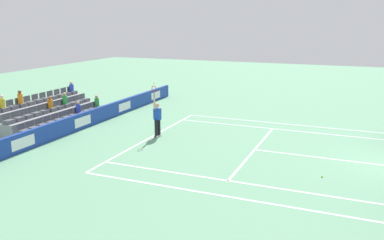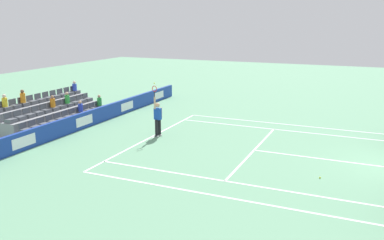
{
  "view_description": "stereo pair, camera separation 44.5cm",
  "coord_description": "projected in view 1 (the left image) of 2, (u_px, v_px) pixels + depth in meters",
  "views": [
    {
      "loc": [
        17.93,
        -2.17,
        5.89
      ],
      "look_at": [
        -0.15,
        -9.64,
        1.1
      ],
      "focal_mm": 38.13,
      "sensor_mm": 36.0,
      "label": 1
    },
    {
      "loc": [
        17.76,
        -1.76,
        5.89
      ],
      "look_at": [
        -0.15,
        -9.64,
        1.1
      ],
      "focal_mm": 38.13,
      "sensor_mm": 36.0,
      "label": 2
    }
  ],
  "objects": [
    {
      "name": "line_singles_sideline_left",
      "position": [
        240.0,
        182.0,
        15.2
      ],
      "size": [
        0.1,
        11.89,
        0.01
      ],
      "primitive_type": "cube",
      "color": "white",
      "rests_on": "ground"
    },
    {
      "name": "loose_tennis_ball",
      "position": [
        322.0,
        177.0,
        15.7
      ],
      "size": [
        0.07,
        0.07,
        0.07
      ],
      "primitive_type": "sphere",
      "color": "#D1E533",
      "rests_on": "ground"
    },
    {
      "name": "stadium_stand",
      "position": [
        48.0,
        116.0,
        23.45
      ],
      "size": [
        6.82,
        2.85,
        2.19
      ],
      "color": "gray",
      "rests_on": "ground"
    },
    {
      "name": "line_centre_mark",
      "position": [
        152.0,
        137.0,
        21.07
      ],
      "size": [
        0.1,
        0.2,
        0.01
      ],
      "primitive_type": "cube",
      "color": "white",
      "rests_on": "ground"
    },
    {
      "name": "tennis_player",
      "position": [
        157.0,
        118.0,
        21.03
      ],
      "size": [
        0.51,
        0.4,
        2.85
      ],
      "color": "black",
      "rests_on": "ground"
    },
    {
      "name": "line_centre_service",
      "position": [
        326.0,
        158.0,
        17.88
      ],
      "size": [
        0.1,
        6.4,
        0.01
      ],
      "primitive_type": "cube",
      "color": "white",
      "rests_on": "ground"
    },
    {
      "name": "line_doubles_sideline_right",
      "position": [
        285.0,
        124.0,
        23.82
      ],
      "size": [
        0.1,
        11.89,
        0.01
      ],
      "primitive_type": "cube",
      "color": "white",
      "rests_on": "ground"
    },
    {
      "name": "sponsor_barrier",
      "position": [
        81.0,
        121.0,
        22.61
      ],
      "size": [
        21.91,
        0.22,
        0.9
      ],
      "color": "#193899",
      "rests_on": "ground"
    },
    {
      "name": "line_singles_sideline_right",
      "position": [
        281.0,
        129.0,
        22.59
      ],
      "size": [
        0.1,
        11.89,
        0.01
      ],
      "primitive_type": "cube",
      "color": "white",
      "rests_on": "ground"
    },
    {
      "name": "line_doubles_sideline_left",
      "position": [
        229.0,
        197.0,
        13.97
      ],
      "size": [
        0.1,
        11.89,
        0.01
      ],
      "primitive_type": "cube",
      "color": "white",
      "rests_on": "ground"
    },
    {
      "name": "line_service",
      "position": [
        255.0,
        150.0,
        19.07
      ],
      "size": [
        8.23,
        0.1,
        0.01
      ],
      "primitive_type": "cube",
      "color": "white",
      "rests_on": "ground"
    },
    {
      "name": "line_baseline",
      "position": [
        151.0,
        137.0,
        21.1
      ],
      "size": [
        10.97,
        0.1,
        0.01
      ],
      "primitive_type": "cube",
      "color": "white",
      "rests_on": "ground"
    }
  ]
}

